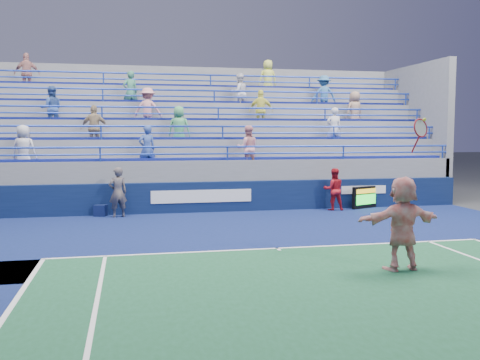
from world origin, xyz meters
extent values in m
plane|color=#333538|center=(0.00, 0.00, 0.00)|extent=(120.00, 120.00, 0.00)
cube|color=#0E1C46|center=(0.00, 2.20, 0.01)|extent=(18.00, 8.40, 0.02)
cube|color=white|center=(0.00, 0.00, 0.02)|extent=(11.00, 0.10, 0.01)
cube|color=white|center=(0.00, -0.10, 0.02)|extent=(0.08, 0.30, 0.01)
cube|color=#0A173B|center=(0.00, 6.50, 0.55)|extent=(18.00, 0.30, 1.10)
cube|color=white|center=(-1.00, 6.34, 0.60)|extent=(3.60, 0.02, 0.45)
cube|color=white|center=(5.20, 6.34, 0.70)|extent=(1.80, 0.02, 0.30)
cube|color=slate|center=(0.00, 9.45, 0.55)|extent=(18.00, 5.60, 1.10)
cube|color=slate|center=(0.00, 9.45, 0.93)|extent=(18.00, 5.60, 1.85)
cube|color=#152296|center=(0.00, 7.10, 1.90)|extent=(17.40, 0.45, 0.10)
cylinder|color=#203EB0|center=(0.00, 6.70, 2.35)|extent=(18.00, 0.07, 0.07)
cube|color=slate|center=(0.00, 9.95, 1.30)|extent=(18.00, 4.60, 2.60)
cube|color=#152296|center=(0.00, 8.10, 2.65)|extent=(17.40, 0.45, 0.10)
cylinder|color=#203EB0|center=(0.00, 7.70, 3.10)|extent=(18.00, 0.07, 0.07)
cube|color=slate|center=(0.00, 10.45, 1.68)|extent=(18.00, 3.60, 3.35)
cube|color=#152296|center=(0.00, 9.10, 3.40)|extent=(17.40, 0.45, 0.10)
cylinder|color=#203EB0|center=(0.00, 8.70, 3.85)|extent=(18.00, 0.07, 0.07)
cube|color=slate|center=(0.00, 10.95, 2.05)|extent=(18.00, 2.60, 4.10)
cube|color=#152296|center=(0.00, 10.10, 4.15)|extent=(17.40, 0.45, 0.10)
cylinder|color=#203EB0|center=(0.00, 9.70, 4.60)|extent=(18.00, 0.07, 0.07)
cube|color=slate|center=(0.00, 11.45, 2.42)|extent=(18.00, 1.60, 4.85)
cube|color=#152296|center=(0.00, 11.10, 4.90)|extent=(17.40, 0.45, 0.10)
cylinder|color=#203EB0|center=(0.00, 10.70, 5.35)|extent=(18.00, 0.07, 0.07)
imported|color=#A1806B|center=(5.99, 9.10, 3.78)|extent=(0.96, 0.77, 1.70)
imported|color=pink|center=(-2.76, 9.10, 3.78)|extent=(1.20, 0.84, 1.70)
imported|color=#304992|center=(-2.88, 7.10, 2.28)|extent=(0.70, 0.56, 1.70)
imported|color=tan|center=(-4.75, 8.10, 3.03)|extent=(1.01, 0.45, 1.70)
imported|color=teal|center=(4.96, 10.10, 4.53)|extent=(1.14, 0.70, 1.70)
imported|color=#EDEA5C|center=(1.86, 9.10, 3.78)|extent=(1.07, 0.66, 1.70)
imported|color=silver|center=(4.66, 8.10, 3.03)|extent=(0.67, 0.49, 1.70)
imported|color=#397E61|center=(-3.42, 10.10, 4.53)|extent=(0.71, 0.57, 1.70)
imported|color=#479E61|center=(-1.62, 8.10, 3.03)|extent=(0.93, 0.72, 1.70)
imported|color=#335299|center=(-6.39, 9.10, 3.78)|extent=(0.92, 0.76, 1.70)
imported|color=white|center=(1.14, 10.10, 4.53)|extent=(0.97, 0.84, 1.70)
imported|color=#BCBAC1|center=(-7.07, 7.10, 2.28)|extent=(0.93, 0.70, 1.70)
imported|color=tan|center=(-7.56, 11.10, 5.28)|extent=(1.03, 0.51, 1.70)
imported|color=pink|center=(0.84, 7.10, 2.28)|extent=(0.87, 0.71, 1.70)
imported|color=#E0EC5B|center=(2.67, 11.10, 5.28)|extent=(0.86, 0.58, 1.70)
cube|color=black|center=(5.17, 6.19, 0.42)|extent=(1.17, 0.59, 0.84)
cube|color=gold|center=(5.17, 6.11, 0.67)|extent=(1.03, 0.02, 0.17)
cube|color=#19E533|center=(5.17, 6.11, 0.36)|extent=(1.03, 0.02, 0.38)
cube|color=#0D163F|center=(-4.50, 6.27, 0.20)|extent=(0.49, 0.49, 0.40)
cube|color=#0D163F|center=(-4.50, 6.45, 0.56)|extent=(0.40, 0.15, 0.31)
imported|color=white|center=(1.97, -2.48, 0.98)|extent=(1.85, 0.68, 1.96)
torus|color=maroon|center=(2.32, -2.48, 2.95)|extent=(0.41, 0.23, 0.40)
cylinder|color=maroon|center=(2.22, -2.48, 2.62)|extent=(0.09, 0.22, 0.36)
sphere|color=#D4E936|center=(2.37, -2.53, 3.12)|extent=(0.07, 0.07, 0.07)
imported|color=#141E39|center=(-3.91, 5.88, 0.85)|extent=(0.71, 0.56, 1.71)
imported|color=#A4121C|center=(3.84, 5.97, 0.78)|extent=(0.83, 0.68, 1.56)
camera|label=1|loc=(-3.53, -12.45, 2.84)|focal=40.00mm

